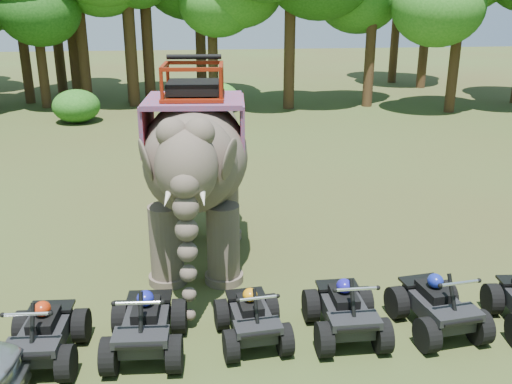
# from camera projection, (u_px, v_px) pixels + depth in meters

# --- Properties ---
(ground) EXTENTS (110.00, 110.00, 0.00)m
(ground) POSITION_uv_depth(u_px,v_px,m) (263.00, 296.00, 12.02)
(ground) COLOR #47381E
(ground) RESTS_ON ground
(elephant) EXTENTS (2.88, 5.77, 4.70)m
(elephant) POSITION_uv_depth(u_px,v_px,m) (196.00, 165.00, 12.94)
(elephant) COLOR #4A4136
(elephant) RESTS_ON ground
(atv_0) EXTENTS (1.36, 1.81, 1.29)m
(atv_0) POSITION_uv_depth(u_px,v_px,m) (42.00, 327.00, 9.71)
(atv_0) COLOR black
(atv_0) RESTS_ON ground
(atv_1) EXTENTS (1.44, 1.91, 1.36)m
(atv_1) POSITION_uv_depth(u_px,v_px,m) (145.00, 317.00, 9.95)
(atv_1) COLOR black
(atv_1) RESTS_ON ground
(atv_2) EXTENTS (1.34, 1.74, 1.21)m
(atv_2) POSITION_uv_depth(u_px,v_px,m) (252.00, 311.00, 10.29)
(atv_2) COLOR black
(atv_2) RESTS_ON ground
(atv_3) EXTENTS (1.30, 1.78, 1.32)m
(atv_3) POSITION_uv_depth(u_px,v_px,m) (346.00, 304.00, 10.44)
(atv_3) COLOR black
(atv_3) RESTS_ON ground
(atv_4) EXTENTS (1.52, 1.94, 1.32)m
(atv_4) POSITION_uv_depth(u_px,v_px,m) (438.00, 298.00, 10.62)
(atv_4) COLOR black
(atv_4) RESTS_ON ground
(tree_0) EXTENTS (5.90, 5.90, 8.43)m
(tree_0) POSITION_uv_depth(u_px,v_px,m) (212.00, 28.00, 31.31)
(tree_0) COLOR #195114
(tree_0) RESTS_ON ground
(tree_1) EXTENTS (6.80, 6.80, 9.71)m
(tree_1) POSITION_uv_depth(u_px,v_px,m) (290.00, 16.00, 29.82)
(tree_1) COLOR #195114
(tree_1) RESTS_ON ground
(tree_2) EXTENTS (5.95, 5.95, 8.50)m
(tree_2) POSITION_uv_depth(u_px,v_px,m) (372.00, 28.00, 30.64)
(tree_2) COLOR #195114
(tree_2) RESTS_ON ground
(tree_3) EXTENTS (5.39, 5.39, 7.70)m
(tree_3) POSITION_uv_depth(u_px,v_px,m) (457.00, 38.00, 29.23)
(tree_3) COLOR #195114
(tree_3) RESTS_ON ground
(tree_27) EXTENTS (5.16, 5.16, 7.37)m
(tree_27) POSITION_uv_depth(u_px,v_px,m) (39.00, 39.00, 30.44)
(tree_27) COLOR #195114
(tree_27) RESTS_ON ground
(tree_28) EXTENTS (5.95, 5.95, 8.50)m
(tree_28) POSITION_uv_depth(u_px,v_px,m) (128.00, 26.00, 31.81)
(tree_28) COLOR #195114
(tree_28) RESTS_ON ground
(tree_29) EXTENTS (6.55, 6.55, 9.35)m
(tree_29) POSITION_uv_depth(u_px,v_px,m) (80.00, 19.00, 30.79)
(tree_29) COLOR #195114
(tree_29) RESTS_ON ground
(tree_30) EXTENTS (7.43, 7.43, 10.61)m
(tree_30) POSITION_uv_depth(u_px,v_px,m) (54.00, 5.00, 34.73)
(tree_30) COLOR #195114
(tree_30) RESTS_ON ground
(tree_31) EXTENTS (5.67, 5.67, 8.10)m
(tree_31) POSITION_uv_depth(u_px,v_px,m) (21.00, 30.00, 31.67)
(tree_31) COLOR #195114
(tree_31) RESTS_ON ground
(tree_32) EXTENTS (7.04, 7.04, 10.06)m
(tree_32) POSITION_uv_depth(u_px,v_px,m) (129.00, 12.00, 30.46)
(tree_32) COLOR #195114
(tree_32) RESTS_ON ground
(tree_34) EXTENTS (6.92, 6.92, 9.89)m
(tree_34) POSITION_uv_depth(u_px,v_px,m) (427.00, 10.00, 36.68)
(tree_34) COLOR #195114
(tree_34) RESTS_ON ground
(tree_38) EXTENTS (7.41, 7.41, 10.58)m
(tree_38) POSITION_uv_depth(u_px,v_px,m) (145.00, 7.00, 31.56)
(tree_38) COLOR #195114
(tree_38) RESTS_ON ground
(tree_39) EXTENTS (7.51, 7.51, 10.73)m
(tree_39) POSITION_uv_depth(u_px,v_px,m) (69.00, 5.00, 31.60)
(tree_39) COLOR #195114
(tree_39) RESTS_ON ground
(tree_40) EXTENTS (7.09, 7.09, 10.13)m
(tree_40) POSITION_uv_depth(u_px,v_px,m) (200.00, 10.00, 33.39)
(tree_40) COLOR #195114
(tree_40) RESTS_ON ground
(tree_43) EXTENTS (6.31, 6.31, 9.01)m
(tree_43) POSITION_uv_depth(u_px,v_px,m) (397.00, 16.00, 38.98)
(tree_43) COLOR #195114
(tree_43) RESTS_ON ground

